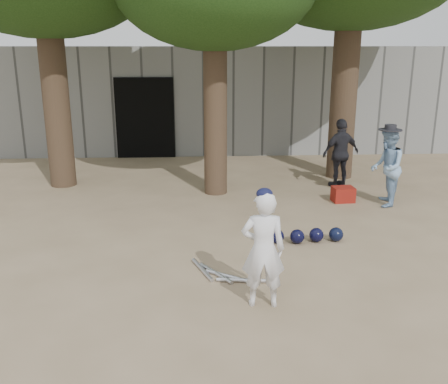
{
  "coord_description": "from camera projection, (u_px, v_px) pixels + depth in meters",
  "views": [
    {
      "loc": [
        0.21,
        -6.03,
        3.02
      ],
      "look_at": [
        0.6,
        1.0,
        0.95
      ],
      "focal_mm": 40.0,
      "sensor_mm": 36.0,
      "label": 1
    }
  ],
  "objects": [
    {
      "name": "ground",
      "position": [
        183.0,
        282.0,
        6.62
      ],
      "size": [
        70.0,
        70.0,
        0.0
      ],
      "primitive_type": "plane",
      "color": "#937C5E",
      "rests_on": "ground"
    },
    {
      "name": "boy_player",
      "position": [
        263.0,
        250.0,
        5.86
      ],
      "size": [
        0.54,
        0.37,
        1.43
      ],
      "primitive_type": "imported",
      "rotation": [
        0.0,
        0.0,
        3.09
      ],
      "color": "white",
      "rests_on": "ground"
    },
    {
      "name": "spectator_blue",
      "position": [
        387.0,
        167.0,
        9.61
      ],
      "size": [
        0.76,
        0.87,
        1.52
      ],
      "primitive_type": "imported",
      "rotation": [
        0.0,
        0.0,
        4.42
      ],
      "color": "#87ABD0",
      "rests_on": "ground"
    },
    {
      "name": "spectator_dark",
      "position": [
        341.0,
        153.0,
        10.91
      ],
      "size": [
        0.96,
        0.63,
        1.51
      ],
      "primitive_type": "imported",
      "rotation": [
        0.0,
        0.0,
        3.46
      ],
      "color": "black",
      "rests_on": "ground"
    },
    {
      "name": "red_bag",
      "position": [
        343.0,
        194.0,
        10.01
      ],
      "size": [
        0.44,
        0.35,
        0.3
      ],
      "primitive_type": "cube",
      "rotation": [
        0.0,
        0.0,
        0.08
      ],
      "color": "maroon",
      "rests_on": "ground"
    },
    {
      "name": "back_building",
      "position": [
        189.0,
        95.0,
        16.09
      ],
      "size": [
        16.0,
        5.24,
        3.0
      ],
      "color": "gray",
      "rests_on": "ground"
    },
    {
      "name": "helmet_row",
      "position": [
        307.0,
        236.0,
        7.94
      ],
      "size": [
        1.19,
        0.29,
        0.23
      ],
      "color": "black",
      "rests_on": "ground"
    },
    {
      "name": "bat_pile",
      "position": [
        223.0,
        275.0,
        6.77
      ],
      "size": [
        1.05,
        0.81,
        0.06
      ],
      "color": "#BCBCC3",
      "rests_on": "ground"
    }
  ]
}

